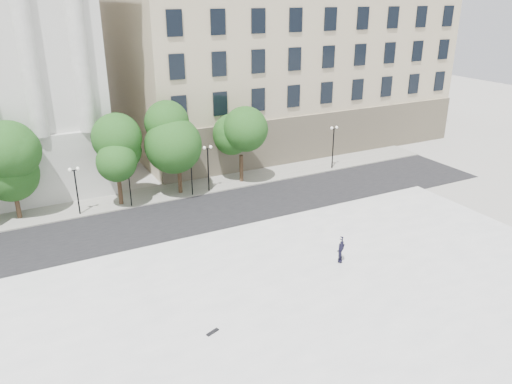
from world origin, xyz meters
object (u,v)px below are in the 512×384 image
Objects in this scene: traffic_light_east at (191,156)px; traffic_light_west at (128,166)px; person_lying at (340,259)px; skateboard at (213,332)px.

traffic_light_west is at bearing 180.00° from traffic_light_east.
person_lying is 10.47m from skateboard.
person_lying is at bearing -76.44° from traffic_light_east.
traffic_light_east is 20.30m from skateboard.
traffic_light_west is at bearing 67.87° from skateboard.
person_lying is at bearing -60.14° from traffic_light_west.
traffic_light_west reaches higher than skateboard.
traffic_light_west is 19.35m from skateboard.
skateboard is at bearing 152.93° from person_lying.
skateboard is at bearing -107.89° from traffic_light_east.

